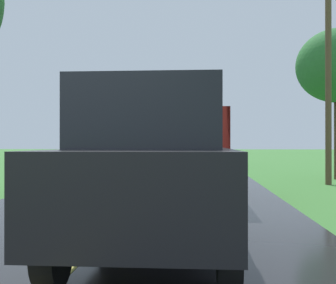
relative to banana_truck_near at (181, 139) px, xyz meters
name	(u,v)px	position (x,y,z in m)	size (l,w,h in m)	color
banana_truck_near	(181,139)	(0.00, 0.00, 0.00)	(2.38, 5.82, 2.80)	#2D2D30
banana_truck_far	(189,142)	(-0.16, 14.97, -0.01)	(2.38, 5.81, 2.80)	#2D2D30
utility_pole_roadside	(328,58)	(4.76, 2.35, 2.70)	(1.88, 0.20, 7.78)	brown
following_car	(154,168)	(0.02, -7.36, -0.40)	(1.74, 4.10, 1.92)	black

